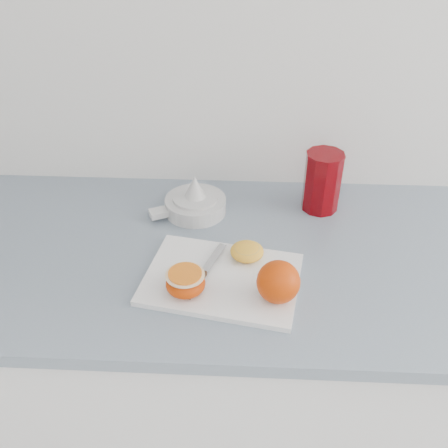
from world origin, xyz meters
The scene contains 8 objects.
counter centered at (-0.23, 1.70, 0.45)m, with size 2.33×0.64×0.89m.
cutting_board centered at (-0.22, 1.59, 0.90)m, with size 0.31×0.22×0.01m, color white.
whole_orange centered at (-0.11, 1.54, 0.94)m, with size 0.08×0.08×0.08m.
half_orange centered at (-0.29, 1.55, 0.93)m, with size 0.08×0.08×0.05m.
squeezed_shell centered at (-0.17, 1.66, 0.92)m, with size 0.07×0.07×0.03m.
paring_knife centered at (-0.27, 1.58, 0.91)m, with size 0.08×0.17×0.01m.
citrus_juicer centered at (-0.30, 1.84, 0.92)m, with size 0.19×0.15×0.10m.
red_tumbler centered at (0.01, 1.88, 0.96)m, with size 0.09×0.09×0.15m.
Camera 1 is at (-0.18, 0.83, 1.58)m, focal length 40.00 mm.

